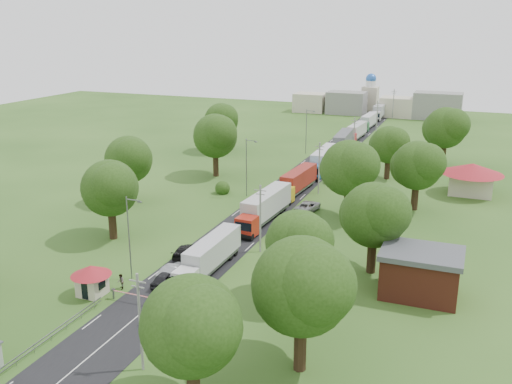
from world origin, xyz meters
The scene contains 46 objects.
ground centered at (0.00, 0.00, 0.00)m, with size 260.00×260.00×0.00m, color #2A4F1A.
road centered at (0.00, 20.00, 0.00)m, with size 8.00×200.00×0.04m, color black.
boom_barrier centered at (-1.36, -25.00, 0.89)m, with size 9.22×0.35×1.18m.
guard_booth centered at (-7.20, -25.00, 2.16)m, with size 4.40×4.40×3.45m.
guard_rail centered at (-5.00, -35.00, 0.00)m, with size 0.10×17.00×1.70m, color slate, non-canonical shape.
info_sign centered at (5.20, 35.00, 3.00)m, with size 0.12×3.10×4.10m.
pole_0 centered at (5.50, -35.00, 4.68)m, with size 1.60×0.24×9.00m.
pole_1 centered at (5.50, -7.00, 4.68)m, with size 1.60×0.24×9.00m.
pole_2 centered at (5.50, 21.00, 4.68)m, with size 1.60×0.24×9.00m.
pole_3 centered at (5.50, 49.00, 4.68)m, with size 1.60×0.24×9.00m.
pole_4 centered at (5.50, 77.00, 4.68)m, with size 1.60×0.24×9.00m.
pole_5 centered at (5.50, 105.00, 4.68)m, with size 1.60×0.24×9.00m.
lamp_0 centered at (-5.35, -20.00, 5.55)m, with size 2.03×0.22×10.00m.
lamp_1 centered at (-5.35, 15.00, 5.55)m, with size 2.03×0.22×10.00m.
lamp_2 centered at (-5.35, 50.00, 5.55)m, with size 2.03×0.22×10.00m.
tree_0 centered at (11.99, -37.84, 7.22)m, with size 8.80×8.80×11.07m.
tree_1 centered at (17.99, -29.83, 7.85)m, with size 9.60×9.60×12.05m.
tree_2 centered at (13.99, -17.86, 6.60)m, with size 8.00×8.00×10.10m.
tree_3 centered at (19.99, -7.84, 7.22)m, with size 8.80×8.80×11.07m.
tree_4 centered at (12.99, 10.17, 7.85)m, with size 9.60×9.60×12.05m.
tree_5 centered at (21.99, 18.16, 7.22)m, with size 8.80×8.80×11.07m.
tree_6 centered at (14.99, 35.14, 6.60)m, with size 8.00×8.00×10.10m.
tree_7 centered at (23.99, 50.17, 7.85)m, with size 9.60×9.60×12.05m.
tree_10 centered at (-15.01, -9.84, 7.22)m, with size 8.80×8.80×11.07m.
tree_11 centered at (-22.01, 5.16, 7.22)m, with size 8.80×8.80×11.07m.
tree_12 centered at (-16.01, 25.17, 7.85)m, with size 9.60×9.60×12.05m.
tree_13 centered at (-24.01, 45.16, 7.22)m, with size 8.80×8.80×11.07m.
house_brick centered at (26.00, -12.00, 2.65)m, with size 8.60×6.60×5.20m.
house_cream centered at (30.00, 30.00, 3.64)m, with size 10.08×10.08×5.80m.
distant_town centered at (0.68, 110.00, 3.49)m, with size 52.00×8.00×8.00m.
church centered at (-4.00, 118.00, 5.39)m, with size 5.00×5.00×12.30m.
truck_0 centered at (2.06, -14.86, 2.05)m, with size 2.49×13.95×3.87m.
truck_1 centered at (1.98, 3.75, 2.31)m, with size 3.47×15.76×4.35m.
truck_2 centered at (2.03, 19.69, 2.11)m, with size 3.24×14.40×3.97m.
truck_3 centered at (2.40, 35.71, 2.31)m, with size 2.84×15.74×4.36m.
truck_4 centered at (1.74, 54.43, 2.28)m, with size 3.42×15.54×4.29m.
truck_5 centered at (1.77, 69.60, 2.03)m, with size 2.98×13.86×3.83m.
truck_6 centered at (1.68, 86.46, 1.99)m, with size 2.71×13.57×3.75m.
truck_7 centered at (1.66, 105.31, 2.23)m, with size 2.81×15.17×4.20m.
car_lane_front centered at (-1.00, -20.00, 0.78)m, with size 1.85×4.59×1.56m, color black.
car_lane_mid centered at (-1.00, -18.00, 0.83)m, with size 1.75×5.02×1.65m, color gray.
car_lane_rear centered at (-2.83, -11.98, 0.73)m, with size 2.04×5.02×1.46m, color black.
car_verge_near centered at (6.56, 11.03, 0.81)m, with size 2.68×5.81×1.62m, color #B6B6B6.
car_verge_far centered at (5.50, 29.21, 0.71)m, with size 1.67×4.15×1.41m, color #575B5F.
pedestrian_near centered at (2.00, -28.50, 0.87)m, with size 0.64×0.42×1.75m, color gray.
pedestrian_booth centered at (-5.08, -22.72, 0.87)m, with size 0.85×0.66×1.75m, color gray.
Camera 1 is at (30.12, -70.98, 28.76)m, focal length 40.00 mm.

